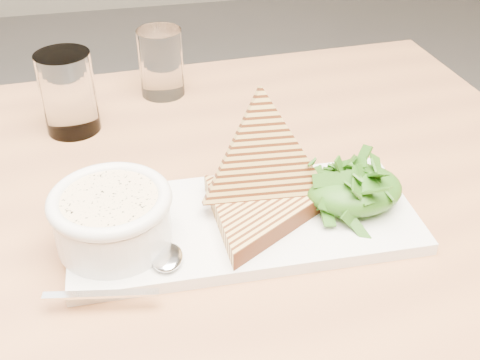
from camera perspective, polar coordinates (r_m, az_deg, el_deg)
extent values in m
cube|color=#AD7042|center=(0.72, -10.20, -3.83)|extent=(1.16, 0.80, 0.04)
cylinder|color=#AD7042|center=(1.31, 13.38, -4.48)|extent=(0.06, 0.06, 0.69)
cube|color=white|center=(0.67, 0.38, -3.98)|extent=(0.38, 0.18, 0.01)
cylinder|color=white|center=(0.63, -11.94, -4.05)|extent=(0.12, 0.12, 0.05)
cylinder|color=beige|center=(0.61, -12.25, -1.98)|extent=(0.10, 0.10, 0.01)
torus|color=white|center=(0.61, -12.27, -1.83)|extent=(0.12, 0.12, 0.01)
ellipsoid|color=#184C11|center=(0.68, 10.73, -0.86)|extent=(0.11, 0.09, 0.04)
ellipsoid|color=silver|center=(0.61, -6.92, -7.27)|extent=(0.04, 0.05, 0.01)
cube|color=silver|center=(0.58, -13.03, -10.50)|extent=(0.11, 0.03, 0.00)
cylinder|color=white|center=(0.85, -15.97, 7.95)|extent=(0.07, 0.07, 0.11)
cylinder|color=white|center=(0.93, -7.49, 10.98)|extent=(0.07, 0.07, 0.10)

